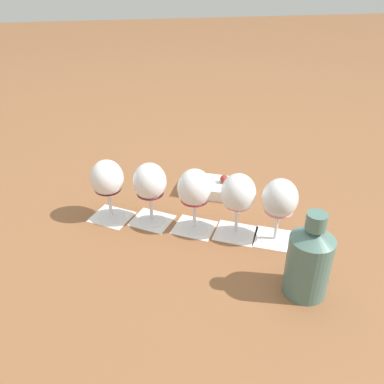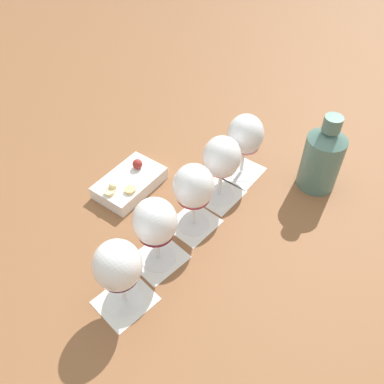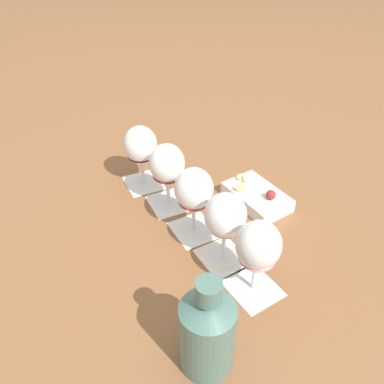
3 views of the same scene
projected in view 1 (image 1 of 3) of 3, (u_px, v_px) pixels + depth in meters
ground_plane at (192, 228)px, 1.12m from camera, size 8.00×8.00×0.00m
tasting_card_0 at (275, 239)px, 1.07m from camera, size 0.14×0.13×0.00m
tasting_card_1 at (236, 233)px, 1.10m from camera, size 0.14×0.14×0.00m
tasting_card_2 at (195, 228)px, 1.11m from camera, size 0.14×0.14×0.00m
tasting_card_3 at (152, 220)px, 1.15m from camera, size 0.14×0.14×0.00m
tasting_card_4 at (112, 217)px, 1.16m from camera, size 0.14×0.14×0.00m
wine_glass_0 at (280, 201)px, 1.01m from camera, size 0.09×0.09×0.18m
wine_glass_1 at (238, 196)px, 1.04m from camera, size 0.09×0.09×0.18m
wine_glass_2 at (195, 191)px, 1.05m from camera, size 0.09×0.09×0.18m
wine_glass_3 at (150, 184)px, 1.09m from camera, size 0.09×0.09×0.18m
wine_glass_4 at (107, 181)px, 1.10m from camera, size 0.09×0.09×0.18m
ceramic_vase at (309, 260)px, 0.87m from camera, size 0.10×0.10×0.21m
snack_dish at (210, 187)px, 1.27m from camera, size 0.20×0.17×0.06m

